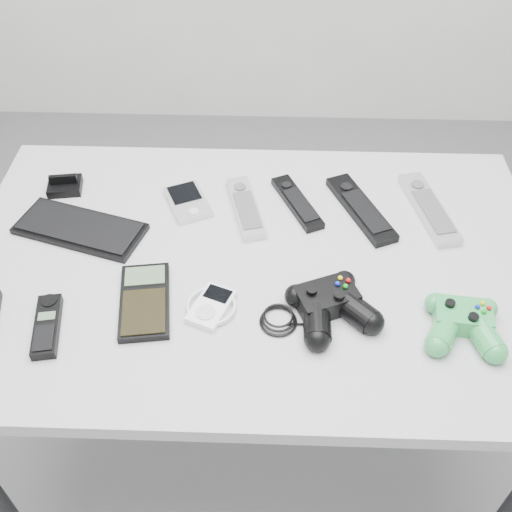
{
  "coord_description": "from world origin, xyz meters",
  "views": [
    {
      "loc": [
        -0.01,
        -0.94,
        1.68
      ],
      "look_at": [
        -0.04,
        -0.09,
        0.83
      ],
      "focal_mm": 42.0,
      "sensor_mm": 36.0,
      "label": 1
    }
  ],
  "objects_px": {
    "desk": "(254,283)",
    "mp3_player": "(211,306)",
    "pda_keyboard": "(80,228)",
    "remote_silver_b": "(429,208)",
    "calculator": "(145,301)",
    "pda": "(188,201)",
    "remote_silver_a": "(245,207)",
    "remote_black_b": "(361,208)",
    "remote_black_a": "(297,202)",
    "cordless_handset": "(47,326)",
    "controller_black": "(330,304)",
    "controller_green": "(463,322)"
  },
  "relations": [
    {
      "from": "desk",
      "to": "controller_black",
      "type": "distance_m",
      "value": 0.22
    },
    {
      "from": "remote_silver_b",
      "to": "mp3_player",
      "type": "relative_size",
      "value": 2.33
    },
    {
      "from": "remote_silver_a",
      "to": "calculator",
      "type": "bearing_deg",
      "value": -137.07
    },
    {
      "from": "pda",
      "to": "desk",
      "type": "bearing_deg",
      "value": -71.75
    },
    {
      "from": "pda_keyboard",
      "to": "pda",
      "type": "distance_m",
      "value": 0.24
    },
    {
      "from": "desk",
      "to": "pda_keyboard",
      "type": "bearing_deg",
      "value": 168.75
    },
    {
      "from": "mp3_player",
      "to": "remote_silver_b",
      "type": "bearing_deg",
      "value": 55.04
    },
    {
      "from": "remote_black_a",
      "to": "remote_black_b",
      "type": "distance_m",
      "value": 0.14
    },
    {
      "from": "pda_keyboard",
      "to": "cordless_handset",
      "type": "distance_m",
      "value": 0.27
    },
    {
      "from": "pda",
      "to": "calculator",
      "type": "height_order",
      "value": "pda"
    },
    {
      "from": "calculator",
      "to": "controller_green",
      "type": "bearing_deg",
      "value": -12.26
    },
    {
      "from": "pda_keyboard",
      "to": "remote_silver_a",
      "type": "distance_m",
      "value": 0.36
    },
    {
      "from": "remote_silver_b",
      "to": "mp3_player",
      "type": "xyz_separation_m",
      "value": [
        -0.46,
        -0.3,
        -0.0
      ]
    },
    {
      "from": "pda_keyboard",
      "to": "controller_black",
      "type": "xyz_separation_m",
      "value": [
        0.52,
        -0.21,
        0.02
      ]
    },
    {
      "from": "pda",
      "to": "remote_black_a",
      "type": "relative_size",
      "value": 0.65
    },
    {
      "from": "remote_black_a",
      "to": "desk",
      "type": "bearing_deg",
      "value": -141.92
    },
    {
      "from": "pda_keyboard",
      "to": "pda",
      "type": "xyz_separation_m",
      "value": [
        0.22,
        0.09,
        0.0
      ]
    },
    {
      "from": "pda_keyboard",
      "to": "controller_black",
      "type": "distance_m",
      "value": 0.56
    },
    {
      "from": "calculator",
      "to": "controller_green",
      "type": "height_order",
      "value": "controller_green"
    },
    {
      "from": "pda_keyboard",
      "to": "pda",
      "type": "relative_size",
      "value": 2.22
    },
    {
      "from": "controller_green",
      "to": "calculator",
      "type": "bearing_deg",
      "value": -177.82
    },
    {
      "from": "desk",
      "to": "cordless_handset",
      "type": "relative_size",
      "value": 8.7
    },
    {
      "from": "pda",
      "to": "controller_black",
      "type": "height_order",
      "value": "controller_black"
    },
    {
      "from": "remote_black_b",
      "to": "remote_silver_b",
      "type": "distance_m",
      "value": 0.15
    },
    {
      "from": "remote_silver_a",
      "to": "remote_black_b",
      "type": "height_order",
      "value": "same"
    },
    {
      "from": "remote_silver_b",
      "to": "cordless_handset",
      "type": "relative_size",
      "value": 1.7
    },
    {
      "from": "pda_keyboard",
      "to": "cordless_handset",
      "type": "height_order",
      "value": "cordless_handset"
    },
    {
      "from": "cordless_handset",
      "to": "remote_silver_b",
      "type": "bearing_deg",
      "value": 15.46
    },
    {
      "from": "calculator",
      "to": "mp3_player",
      "type": "xyz_separation_m",
      "value": [
        0.13,
        -0.01,
        -0.0
      ]
    },
    {
      "from": "pda",
      "to": "remote_black_b",
      "type": "distance_m",
      "value": 0.39
    },
    {
      "from": "remote_black_b",
      "to": "controller_black",
      "type": "distance_m",
      "value": 0.31
    },
    {
      "from": "remote_silver_b",
      "to": "controller_black",
      "type": "xyz_separation_m",
      "value": [
        -0.24,
        -0.3,
        0.01
      ]
    },
    {
      "from": "remote_black_a",
      "to": "cordless_handset",
      "type": "bearing_deg",
      "value": -166.44
    },
    {
      "from": "controller_green",
      "to": "controller_black",
      "type": "bearing_deg",
      "value": 178.55
    },
    {
      "from": "remote_silver_a",
      "to": "remote_black_b",
      "type": "bearing_deg",
      "value": -13.37
    },
    {
      "from": "pda_keyboard",
      "to": "remote_silver_b",
      "type": "xyz_separation_m",
      "value": [
        0.76,
        0.09,
        0.0
      ]
    },
    {
      "from": "remote_silver_b",
      "to": "controller_black",
      "type": "height_order",
      "value": "controller_black"
    },
    {
      "from": "remote_black_a",
      "to": "controller_green",
      "type": "relative_size",
      "value": 1.24
    },
    {
      "from": "desk",
      "to": "remote_silver_b",
      "type": "distance_m",
      "value": 0.42
    },
    {
      "from": "remote_silver_b",
      "to": "controller_green",
      "type": "relative_size",
      "value": 1.55
    },
    {
      "from": "pda",
      "to": "remote_silver_a",
      "type": "height_order",
      "value": "remote_silver_a"
    },
    {
      "from": "mp3_player",
      "to": "controller_black",
      "type": "height_order",
      "value": "controller_black"
    },
    {
      "from": "remote_black_b",
      "to": "desk",
      "type": "bearing_deg",
      "value": -169.35
    },
    {
      "from": "remote_black_b",
      "to": "calculator",
      "type": "xyz_separation_m",
      "value": [
        -0.44,
        -0.28,
        -0.0
      ]
    },
    {
      "from": "desk",
      "to": "pda_keyboard",
      "type": "xyz_separation_m",
      "value": [
        -0.38,
        0.08,
        0.08
      ]
    },
    {
      "from": "pda",
      "to": "calculator",
      "type": "bearing_deg",
      "value": -123.69
    },
    {
      "from": "desk",
      "to": "mp3_player",
      "type": "height_order",
      "value": "mp3_player"
    },
    {
      "from": "pda",
      "to": "remote_black_b",
      "type": "height_order",
      "value": "remote_black_b"
    },
    {
      "from": "remote_silver_a",
      "to": "pda",
      "type": "bearing_deg",
      "value": 158.88
    },
    {
      "from": "remote_black_a",
      "to": "remote_silver_b",
      "type": "xyz_separation_m",
      "value": [
        0.29,
        -0.01,
        0.0
      ]
    }
  ]
}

